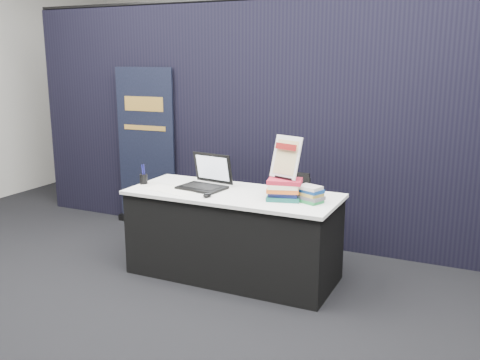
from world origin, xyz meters
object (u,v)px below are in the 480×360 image
at_px(book_stack_short, 311,194).
at_px(info_sign, 286,158).
at_px(stacking_chair, 283,217).
at_px(laptop, 205,180).
at_px(book_stack_tall, 284,189).
at_px(display_table, 233,234).
at_px(pullup_banner, 147,156).

bearing_deg(book_stack_short, info_sign, 174.95).
bearing_deg(book_stack_short, stacking_chair, 135.49).
relative_size(laptop, book_stack_short, 1.88).
height_order(book_stack_tall, stacking_chair, book_stack_tall).
xyz_separation_m(laptop, book_stack_short, (0.99, -0.07, -0.00)).
relative_size(display_table, stacking_chair, 2.08).
xyz_separation_m(display_table, info_sign, (0.47, -0.00, 0.71)).
bearing_deg(laptop, book_stack_tall, 1.53).
xyz_separation_m(book_stack_tall, book_stack_short, (0.22, 0.01, -0.02)).
height_order(display_table, book_stack_short, book_stack_short).
height_order(pullup_banner, stacking_chair, pullup_banner).
bearing_deg(book_stack_tall, info_sign, 90.00).
xyz_separation_m(book_stack_short, pullup_banner, (-2.24, 0.97, -0.04)).
relative_size(display_table, info_sign, 5.14).
xyz_separation_m(laptop, book_stack_tall, (0.77, -0.08, 0.02)).
distance_m(book_stack_short, pullup_banner, 2.44).
relative_size(display_table, book_stack_short, 8.04).
relative_size(book_stack_short, info_sign, 0.64).
distance_m(laptop, book_stack_tall, 0.77).
bearing_deg(display_table, book_stack_tall, -4.21).
distance_m(laptop, info_sign, 0.82).
relative_size(book_stack_tall, info_sign, 0.82).
relative_size(display_table, laptop, 4.28).
height_order(laptop, stacking_chair, laptop).
relative_size(laptop, info_sign, 1.20).
distance_m(book_stack_short, info_sign, 0.35).
xyz_separation_m(book_stack_tall, pullup_banner, (-2.02, 0.98, -0.06)).
relative_size(book_stack_short, pullup_banner, 0.13).
height_order(book_stack_tall, info_sign, info_sign).
bearing_deg(stacking_chair, info_sign, -68.28).
height_order(display_table, laptop, laptop).
bearing_deg(book_stack_tall, display_table, 175.79).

